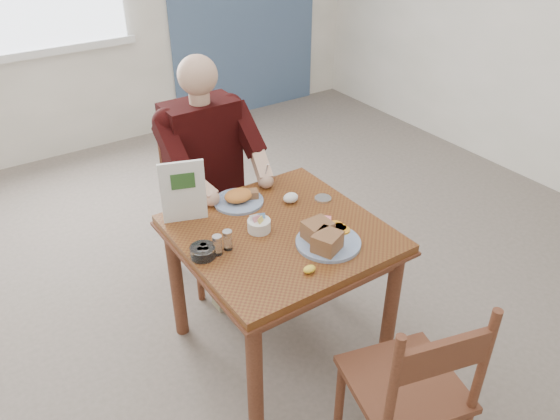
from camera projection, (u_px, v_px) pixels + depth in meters
floor at (280, 345)px, 2.94m from camera, size 6.00×6.00×0.00m
lemon_wedge at (309, 269)px, 2.27m from camera, size 0.06×0.05×0.03m
napkin at (291, 198)px, 2.74m from camera, size 0.10×0.09×0.05m
metal_dish at (323, 198)px, 2.77m from camera, size 0.10×0.10×0.01m
table at (280, 249)px, 2.60m from camera, size 0.92×0.92×0.75m
chair_far at (206, 205)px, 3.25m from camera, size 0.42×0.42×0.95m
chair_near at (411, 390)px, 2.10m from camera, size 0.51×0.51×0.95m
diner at (209, 161)px, 3.01m from camera, size 0.53×0.56×1.39m
near_plate at (325, 238)px, 2.42m from camera, size 0.36×0.36×0.10m
far_plate at (239, 198)px, 2.74m from camera, size 0.33×0.33×0.07m
caddy at (259, 225)px, 2.52m from camera, size 0.12×0.12×0.08m
shakers at (223, 243)px, 2.37m from camera, size 0.10×0.06×0.09m
creamer at (203, 252)px, 2.35m from camera, size 0.14×0.14×0.05m
menu at (183, 191)px, 2.53m from camera, size 0.20×0.08×0.31m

